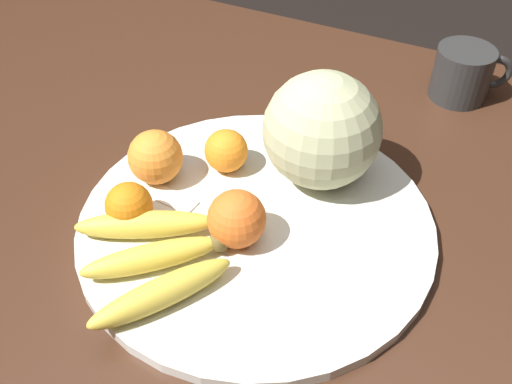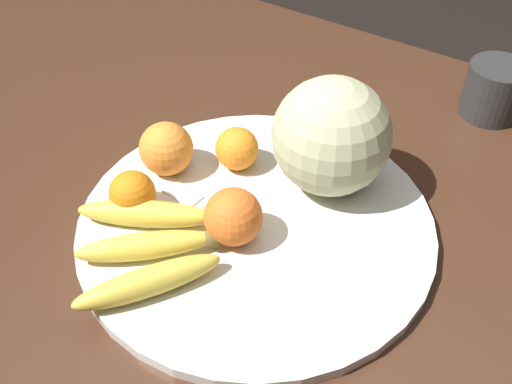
# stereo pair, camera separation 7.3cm
# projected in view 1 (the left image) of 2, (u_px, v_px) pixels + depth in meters

# --- Properties ---
(kitchen_table) EXTENTS (1.65, 1.15, 0.75)m
(kitchen_table) POSITION_uv_depth(u_px,v_px,m) (206.00, 262.00, 0.84)
(kitchen_table) COLOR #3D2316
(kitchen_table) RESTS_ON ground_plane
(fruit_bowl) EXTENTS (0.46, 0.46, 0.02)m
(fruit_bowl) POSITION_uv_depth(u_px,v_px,m) (256.00, 224.00, 0.77)
(fruit_bowl) COLOR silver
(fruit_bowl) RESTS_ON kitchen_table
(melon) EXTENTS (0.16, 0.16, 0.16)m
(melon) POSITION_uv_depth(u_px,v_px,m) (322.00, 130.00, 0.78)
(melon) COLOR #B2B789
(melon) RESTS_ON fruit_bowl
(banana_bunch) EXTENTS (0.22, 0.22, 0.04)m
(banana_bunch) POSITION_uv_depth(u_px,v_px,m) (154.00, 257.00, 0.70)
(banana_bunch) COLOR brown
(banana_bunch) RESTS_ON fruit_bowl
(orange_front_left) EXTENTS (0.07, 0.07, 0.07)m
(orange_front_left) POSITION_uv_depth(u_px,v_px,m) (155.00, 157.00, 0.80)
(orange_front_left) COLOR orange
(orange_front_left) RESTS_ON fruit_bowl
(orange_front_right) EXTENTS (0.07, 0.07, 0.07)m
(orange_front_right) POSITION_uv_depth(u_px,v_px,m) (237.00, 219.00, 0.72)
(orange_front_right) COLOR orange
(orange_front_right) RESTS_ON fruit_bowl
(orange_mid_center) EXTENTS (0.06, 0.06, 0.06)m
(orange_mid_center) POSITION_uv_depth(u_px,v_px,m) (226.00, 151.00, 0.82)
(orange_mid_center) COLOR orange
(orange_mid_center) RESTS_ON fruit_bowl
(orange_back_left) EXTENTS (0.06, 0.06, 0.06)m
(orange_back_left) POSITION_uv_depth(u_px,v_px,m) (129.00, 206.00, 0.74)
(orange_back_left) COLOR orange
(orange_back_left) RESTS_ON fruit_bowl
(produce_tag) EXTENTS (0.07, 0.03, 0.00)m
(produce_tag) POSITION_uv_depth(u_px,v_px,m) (172.00, 199.00, 0.79)
(produce_tag) COLOR white
(produce_tag) RESTS_ON fruit_bowl
(ceramic_mug) EXTENTS (0.12, 0.09, 0.09)m
(ceramic_mug) POSITION_uv_depth(u_px,v_px,m) (464.00, 73.00, 0.97)
(ceramic_mug) COLOR #2D2D2D
(ceramic_mug) RESTS_ON kitchen_table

